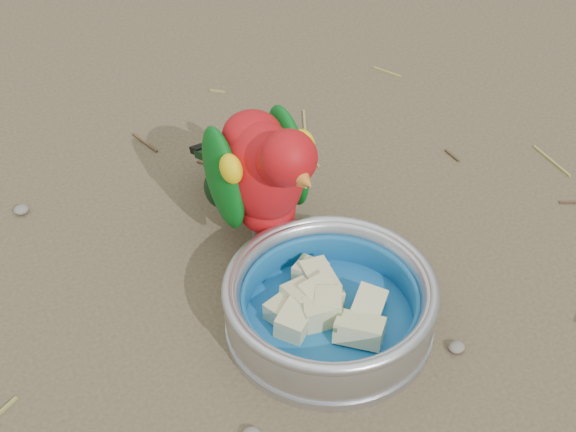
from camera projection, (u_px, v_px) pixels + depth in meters
name	position (u px, v px, depth m)	size (l,w,h in m)	color
ground	(249.00, 315.00, 0.90)	(60.00, 60.00, 0.00)	brown
food_bowl	(329.00, 323.00, 0.88)	(0.21, 0.21, 0.02)	#B2B2BA
bowl_wall	(330.00, 302.00, 0.86)	(0.21, 0.21, 0.04)	#B2B2BA
fruit_wedges	(330.00, 307.00, 0.87)	(0.13, 0.13, 0.03)	beige
lory_parrot	(263.00, 183.00, 0.92)	(0.10, 0.22, 0.18)	#AB0D12
ground_debris	(241.00, 303.00, 0.91)	(0.90, 0.80, 0.01)	olive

